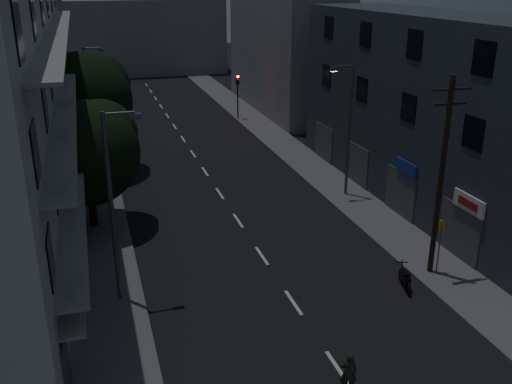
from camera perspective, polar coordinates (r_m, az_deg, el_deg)
ground at (r=40.80m, az=-5.26°, el=2.26°), size 160.00×160.00×0.00m
sidewalk_left at (r=40.08m, az=-15.82°, el=1.30°), size 3.00×90.00×0.15m
sidewalk_right at (r=42.80m, az=4.62°, el=3.27°), size 3.00×90.00×0.15m
lane_markings at (r=46.67m, az=-6.83°, el=4.59°), size 0.15×60.50×0.01m
building_right at (r=34.09m, az=18.82°, el=7.13°), size 6.19×28.00×11.00m
building_far_left at (r=61.34m, az=-21.61°, el=14.80°), size 6.00×20.00×16.00m
building_far_right at (r=58.68m, az=2.89°, el=14.48°), size 6.00×20.00×13.00m
building_far_end at (r=83.69m, az=-11.90°, el=14.93°), size 24.00×8.00×10.00m
tree_near at (r=31.13m, az=-16.51°, el=4.15°), size 5.57×5.57×6.87m
tree_mid at (r=40.32m, az=-16.91°, el=8.98°), size 6.65×6.65×8.19m
tree_far at (r=46.53m, az=-16.85°, el=8.94°), size 5.04×5.04×6.23m
traffic_signal_far_right at (r=54.55m, az=-1.84°, el=10.41°), size 0.28×0.37×4.10m
traffic_signal_far_left at (r=52.52m, az=-15.62°, el=9.26°), size 0.28×0.37×4.10m
street_lamp_left_near at (r=23.32m, az=-14.04°, el=-0.71°), size 1.51×0.25×8.00m
street_lamp_right at (r=34.75m, az=9.16°, el=6.70°), size 1.51×0.25×8.00m
street_lamp_left_far at (r=44.67m, az=-16.26°, el=9.25°), size 1.51×0.25×8.00m
utility_pole at (r=25.94m, az=18.05°, el=1.70°), size 1.80×0.24×9.00m
bus_stop_sign at (r=27.05m, az=17.97°, el=-4.31°), size 0.06×0.35×2.52m
motorcycle at (r=26.15m, az=14.67°, el=-8.42°), size 0.66×1.70×1.11m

